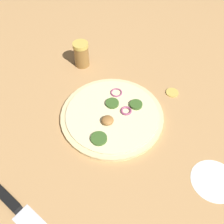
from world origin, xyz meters
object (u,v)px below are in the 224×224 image
object	(u,v)px
knife	(25,217)
spice_jar	(81,54)
pizza	(112,115)
loose_cap	(172,92)

from	to	relation	value
knife	spice_jar	bearing A→B (deg)	119.22
pizza	loose_cap	bearing A→B (deg)	48.28
knife	loose_cap	size ratio (longest dim) A/B	8.38
loose_cap	spice_jar	bearing A→B (deg)	176.34
loose_cap	knife	bearing A→B (deg)	-113.66
knife	spice_jar	xyz separation A→B (m)	(-0.10, 0.49, 0.04)
pizza	knife	bearing A→B (deg)	-102.67
loose_cap	pizza	bearing A→B (deg)	-131.72
pizza	knife	xyz separation A→B (m)	(-0.07, -0.32, -0.00)
spice_jar	loose_cap	xyz separation A→B (m)	(0.30, -0.02, -0.04)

